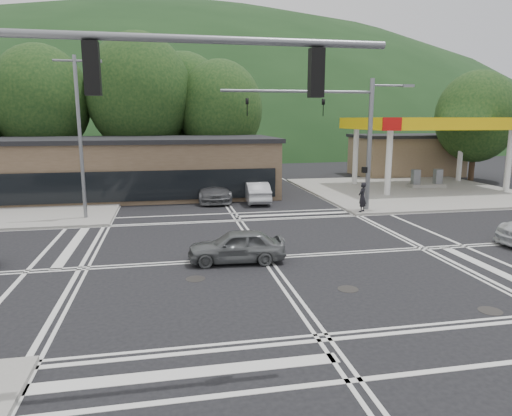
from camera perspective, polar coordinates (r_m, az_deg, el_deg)
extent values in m
plane|color=black|center=(18.99, 1.16, -6.24)|extent=(120.00, 120.00, 0.00)
cube|color=gray|center=(38.17, 18.70, 2.09)|extent=(16.00, 16.00, 0.15)
cylinder|color=silver|center=(34.71, 16.25, 5.43)|extent=(0.44, 0.44, 5.00)
cylinder|color=silver|center=(40.12, 12.33, 6.32)|extent=(0.44, 0.44, 5.00)
cylinder|color=silver|center=(40.27, 29.06, 5.21)|extent=(0.44, 0.44, 5.00)
cylinder|color=silver|center=(45.02, 24.18, 6.11)|extent=(0.44, 0.44, 5.00)
cube|color=silver|center=(39.65, 21.00, 9.85)|extent=(12.00, 8.00, 0.60)
cube|color=yellow|center=(36.31, 24.36, 9.56)|extent=(12.20, 0.25, 0.90)
cube|color=yellow|center=(43.10, 18.17, 10.08)|extent=(12.20, 0.25, 0.90)
cube|color=yellow|center=(36.85, 12.93, 10.26)|extent=(0.25, 8.20, 0.90)
cube|color=yellow|center=(43.11, 27.88, 9.35)|extent=(0.25, 8.20, 0.90)
cube|color=red|center=(33.32, 16.64, 10.02)|extent=(1.40, 0.12, 0.90)
cube|color=gray|center=(40.01, 20.50, 2.62)|extent=(3.00, 1.00, 0.30)
cube|color=slate|center=(39.41, 19.33, 3.61)|extent=(0.60, 0.50, 1.30)
cube|color=slate|center=(40.45, 21.78, 3.62)|extent=(0.60, 0.50, 1.30)
cube|color=#846B4F|center=(49.07, 18.18, 6.15)|extent=(10.00, 6.00, 3.80)
cube|color=brown|center=(35.16, -17.83, 4.59)|extent=(24.00, 8.00, 4.00)
ellipsoid|color=#1A3518|center=(107.94, -9.08, 7.95)|extent=(252.00, 126.00, 140.00)
cylinder|color=#382619|center=(43.06, -24.79, 5.77)|extent=(0.50, 0.50, 4.84)
ellipsoid|color=black|center=(42.96, -25.31, 12.05)|extent=(8.00, 8.00, 9.20)
cylinder|color=#382619|center=(41.88, -14.06, 6.63)|extent=(0.50, 0.50, 5.28)
ellipsoid|color=black|center=(41.83, -14.40, 13.69)|extent=(9.00, 9.00, 10.35)
cylinder|color=#382619|center=(42.14, -4.43, 6.35)|extent=(0.50, 0.50, 4.40)
ellipsoid|color=black|center=(42.01, -4.52, 12.21)|extent=(7.60, 7.60, 8.74)
cylinder|color=#382619|center=(45.87, -8.78, 6.92)|extent=(0.50, 0.50, 4.84)
ellipsoid|color=black|center=(45.78, -8.96, 12.83)|extent=(8.40, 8.40, 9.66)
cylinder|color=#382619|center=(47.03, 25.43, 5.54)|extent=(0.50, 0.50, 3.96)
ellipsoid|color=black|center=(46.89, 25.83, 10.24)|extent=(7.20, 7.20, 8.28)
cylinder|color=slate|center=(27.14, -21.11, 7.91)|extent=(0.20, 0.20, 9.00)
cylinder|color=slate|center=(27.29, -21.75, 16.74)|extent=(2.20, 0.12, 0.12)
cube|color=slate|center=(27.12, -19.37, 16.93)|extent=(0.60, 0.25, 0.15)
cylinder|color=slate|center=(28.63, 13.98, 7.45)|extent=(0.28, 0.28, 8.00)
cylinder|color=slate|center=(27.04, 5.35, 14.32)|extent=(9.00, 0.16, 0.16)
imported|color=black|center=(27.46, 8.39, 12.32)|extent=(0.16, 0.20, 1.00)
imported|color=black|center=(26.32, -1.12, 12.49)|extent=(0.16, 0.20, 1.00)
cylinder|color=slate|center=(29.17, 16.53, 14.47)|extent=(2.40, 0.12, 0.12)
cube|color=slate|center=(29.69, 18.47, 14.29)|extent=(0.70, 0.30, 0.15)
cube|color=black|center=(28.64, 13.39, 4.66)|extent=(0.25, 0.30, 0.35)
cylinder|color=slate|center=(9.64, -10.67, 20.12)|extent=(9.00, 0.16, 0.16)
cube|color=black|center=(9.66, -19.83, 16.06)|extent=(0.30, 0.25, 1.00)
cube|color=black|center=(10.07, 7.54, 16.37)|extent=(0.30, 0.25, 1.00)
imported|color=#5C6061|center=(18.31, -2.44, -4.76)|extent=(3.98, 1.83, 1.32)
imported|color=#A6A8AD|center=(31.39, 0.06, 2.03)|extent=(1.78, 4.42, 1.43)
imported|color=beige|center=(35.63, -3.12, 3.04)|extent=(1.93, 4.09, 1.35)
imported|color=#595B5E|center=(32.19, -5.45, 2.35)|extent=(2.22, 5.46, 1.59)
imported|color=black|center=(28.07, 13.14, 1.34)|extent=(0.77, 0.75, 1.79)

